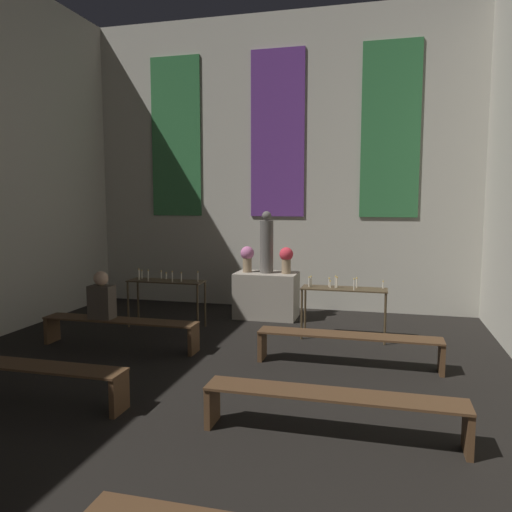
# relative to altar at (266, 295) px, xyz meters

# --- Properties ---
(wall_back) EXTENTS (8.06, 0.16, 5.90)m
(wall_back) POSITION_rel_altar_xyz_m (0.00, 1.01, 2.55)
(wall_back) COLOR #B2AD9E
(wall_back) RESTS_ON ground_plane
(altar) EXTENTS (1.16, 0.71, 0.86)m
(altar) POSITION_rel_altar_xyz_m (0.00, 0.00, 0.00)
(altar) COLOR gray
(altar) RESTS_ON ground_plane
(statue) EXTENTS (0.25, 0.25, 1.16)m
(statue) POSITION_rel_altar_xyz_m (0.00, 0.00, 0.97)
(statue) COLOR #5B5651
(statue) RESTS_ON altar
(flower_vase_left) EXTENTS (0.26, 0.26, 0.49)m
(flower_vase_left) POSITION_rel_altar_xyz_m (-0.38, 0.00, 0.72)
(flower_vase_left) COLOR #937A5B
(flower_vase_left) RESTS_ON altar
(flower_vase_right) EXTENTS (0.26, 0.26, 0.49)m
(flower_vase_right) POSITION_rel_altar_xyz_m (0.38, 0.00, 0.72)
(flower_vase_right) COLOR #937A5B
(flower_vase_right) RESTS_ON altar
(candle_rack_left) EXTENTS (1.35, 0.42, 1.03)m
(candle_rack_left) POSITION_rel_altar_xyz_m (-1.53, -1.13, 0.29)
(candle_rack_left) COLOR #473823
(candle_rack_left) RESTS_ON ground_plane
(candle_rack_right) EXTENTS (1.35, 0.42, 1.02)m
(candle_rack_right) POSITION_rel_altar_xyz_m (1.53, -1.13, 0.28)
(candle_rack_right) COLOR #473823
(candle_rack_right) RESTS_ON ground_plane
(pew_third_left) EXTENTS (2.43, 0.36, 0.43)m
(pew_third_left) POSITION_rel_altar_xyz_m (-1.70, -4.55, -0.10)
(pew_third_left) COLOR #4C331E
(pew_third_left) RESTS_ON ground_plane
(pew_third_right) EXTENTS (2.43, 0.36, 0.43)m
(pew_third_right) POSITION_rel_altar_xyz_m (1.70, -4.55, -0.10)
(pew_third_right) COLOR #4C331E
(pew_third_right) RESTS_ON ground_plane
(pew_back_left) EXTENTS (2.43, 0.36, 0.43)m
(pew_back_left) POSITION_rel_altar_xyz_m (-1.70, -2.45, -0.10)
(pew_back_left) COLOR #4C331E
(pew_back_left) RESTS_ON ground_plane
(pew_back_right) EXTENTS (2.43, 0.36, 0.43)m
(pew_back_right) POSITION_rel_altar_xyz_m (1.70, -2.45, -0.10)
(pew_back_right) COLOR #4C331E
(pew_back_right) RESTS_ON ground_plane
(person_seated) EXTENTS (0.36, 0.24, 0.72)m
(person_seated) POSITION_rel_altar_xyz_m (-1.99, -2.45, 0.33)
(person_seated) COLOR #4C4238
(person_seated) RESTS_ON pew_back_left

